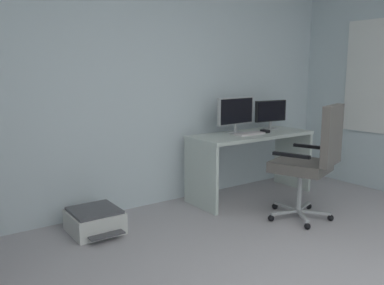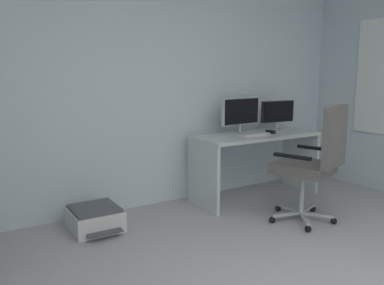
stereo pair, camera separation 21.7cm
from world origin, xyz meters
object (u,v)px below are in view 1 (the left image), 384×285
Objects in this scene: office_chair at (312,158)px; printer at (95,220)px; desk at (251,150)px; monitor_secondary at (271,113)px; computer_mouse at (265,131)px; monitor_main at (236,112)px; keyboard at (250,134)px.

office_chair reaches higher than printer.
office_chair is at bearing -93.37° from desk.
office_chair reaches higher than monitor_secondary.
printer is (-1.84, 0.04, -0.43)m from desk.
monitor_secondary is at bearing 33.00° from computer_mouse.
monitor_main reaches higher than computer_mouse.
desk is 4.23× the size of keyboard.
monitor_secondary is at bearing 2.03° from printer.
printer is at bearing 152.93° from office_chair.
monitor_secondary is 0.85× the size of printer.
office_chair is at bearing -85.46° from monitor_main.
monitor_secondary is (0.55, 0.00, -0.03)m from monitor_main.
printer is (-1.71, -0.08, -0.86)m from monitor_main.
monitor_main is 0.29m from keyboard.
monitor_secondary reaches higher than computer_mouse.
computer_mouse is 0.09× the size of office_chair.
monitor_secondary is 1.32× the size of keyboard.
computer_mouse is (0.24, 0.01, 0.01)m from keyboard.
keyboard is at bearing -160.15° from monitor_secondary.
monitor_main is 1.19× the size of monitor_secondary.
desk is 14.38× the size of computer_mouse.
monitor_main reaches higher than keyboard.
desk is 0.88m from office_chair.
computer_mouse is at bearing -19.65° from desk.
monitor_secondary is 4.50× the size of computer_mouse.
monitor_secondary is 0.57m from keyboard.
keyboard reaches higher than desk.
printer is at bearing 177.91° from keyboard.
monitor_main is at bearing 137.42° from desk.
keyboard is 0.31× the size of office_chair.
monitor_secondary is at bearing 21.06° from keyboard.
computer_mouse is 2.10m from printer.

